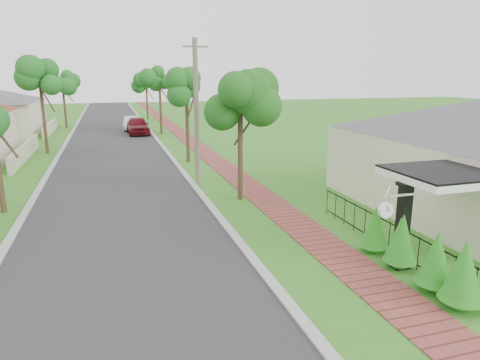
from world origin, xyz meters
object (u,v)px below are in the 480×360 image
parked_car_white (132,123)px  station_clock (387,209)px  parked_car_red (138,126)px  near_tree (240,104)px  utility_pole (196,113)px  porch_post (402,230)px

parked_car_white → station_clock: station_clock is taller
parked_car_red → station_clock: size_ratio=4.40×
parked_car_white → station_clock: 35.59m
near_tree → utility_pole: 3.32m
porch_post → near_tree: size_ratio=0.48×
parked_car_red → utility_pole: 20.58m
near_tree → station_clock: 8.82m
parked_car_red → near_tree: 23.74m
station_clock → near_tree: bearing=100.0°
near_tree → utility_pole: (-1.30, 3.00, -0.59)m
porch_post → near_tree: 8.89m
near_tree → station_clock: bearing=-80.0°
porch_post → parked_car_red: bearing=99.4°
station_clock → parked_car_white: bearing=97.6°
parked_car_white → station_clock: size_ratio=3.75×
utility_pole → near_tree: bearing=-66.6°
parked_car_red → utility_pole: (1.53, -20.33, 2.80)m
porch_post → utility_pole: bearing=108.4°
parked_car_red → near_tree: bearing=-84.5°
porch_post → parked_car_white: size_ratio=0.63×
station_clock → parked_car_red: bearing=97.8°
near_tree → porch_post: bearing=-73.6°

